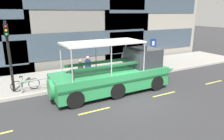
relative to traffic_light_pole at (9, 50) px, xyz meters
name	(u,v)px	position (x,y,z in m)	size (l,w,h in m)	color
ground_plane	(128,99)	(5.90, -4.07, -2.81)	(120.00, 120.00, 0.00)	#333335
sidewalk	(91,74)	(5.90, 1.53, -2.72)	(32.00, 4.80, 0.18)	#99968E
curb_edge	(105,82)	(5.90, -0.96, -2.72)	(32.00, 0.18, 0.18)	#B2ADA3
lane_centreline	(133,102)	(5.90, -4.57, -2.80)	(25.80, 0.12, 0.01)	#DBD64C
curb_guardrail	(102,73)	(5.87, -0.62, -2.09)	(11.07, 0.09, 0.78)	#9EA0A8
traffic_light_pole	(9,50)	(0.00, 0.00, 0.00)	(0.24, 0.46, 4.35)	black
parking_sign	(153,49)	(11.01, 0.04, -0.82)	(0.60, 0.12, 2.65)	#4C4F54
leaned_bicycle	(25,85)	(0.68, -0.14, -2.25)	(1.74, 0.46, 0.96)	black
duck_tour_boat	(119,74)	(6.10, -2.64, -1.69)	(9.28, 2.49, 3.31)	#2D9351
pedestrian_near_bow	(124,59)	(8.58, 0.76, -1.63)	(0.32, 0.42, 1.66)	#47423D
pedestrian_mid_left	(88,65)	(5.09, 0.14, -1.58)	(0.37, 0.38, 1.73)	#1E2338
pedestrian_mid_right	(81,68)	(4.50, 0.13, -1.70)	(0.36, 0.31, 1.54)	#1E2338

